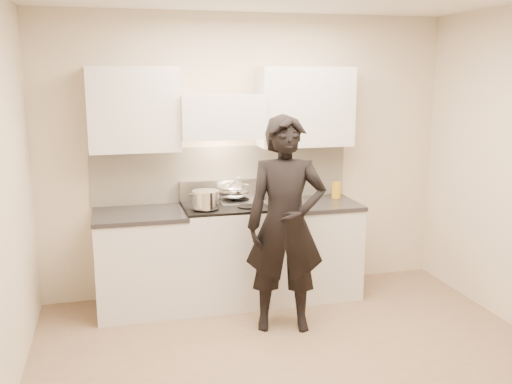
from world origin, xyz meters
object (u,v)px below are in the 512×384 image
(counter_right, at_px, (308,248))
(wok, at_px, (234,190))
(person, at_px, (286,225))
(utensil_crock, at_px, (267,188))
(stove, at_px, (225,253))

(counter_right, relative_size, wok, 2.34)
(counter_right, distance_m, wok, 0.93)
(counter_right, xyz_separation_m, person, (-0.45, -0.69, 0.45))
(counter_right, relative_size, utensil_crock, 2.57)
(wok, relative_size, utensil_crock, 1.10)
(counter_right, bearing_deg, person, -123.26)
(wok, bearing_deg, utensil_crock, 15.80)
(counter_right, bearing_deg, stove, -180.00)
(stove, relative_size, utensil_crock, 2.68)
(counter_right, xyz_separation_m, wok, (-0.71, 0.14, 0.58))
(utensil_crock, bearing_deg, counter_right, -34.63)
(stove, bearing_deg, person, -61.12)
(utensil_crock, bearing_deg, person, -95.88)
(counter_right, height_order, utensil_crock, utensil_crock)
(utensil_crock, distance_m, person, 0.95)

